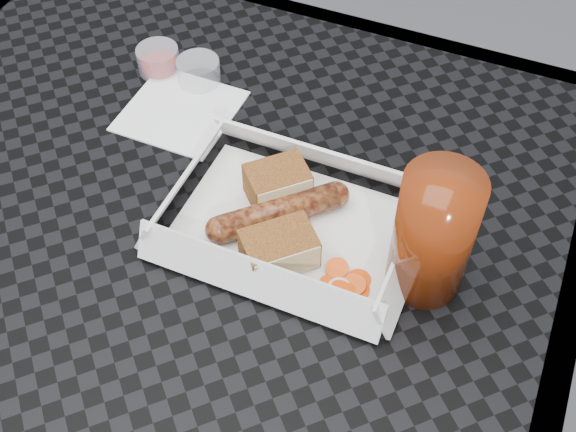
% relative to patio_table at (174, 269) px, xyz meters
% --- Properties ---
extents(patio_table, '(0.80, 0.80, 0.74)m').
position_rel_patio_table_xyz_m(patio_table, '(0.00, 0.00, 0.00)').
color(patio_table, black).
rests_on(patio_table, ground).
extents(food_tray, '(0.22, 0.15, 0.00)m').
position_rel_patio_table_xyz_m(food_tray, '(0.12, 0.05, 0.08)').
color(food_tray, white).
rests_on(food_tray, patio_table).
extents(bratwurst, '(0.11, 0.11, 0.03)m').
position_rel_patio_table_xyz_m(bratwurst, '(0.10, 0.05, 0.09)').
color(bratwurst, brown).
rests_on(bratwurst, food_tray).
extents(bread_near, '(0.07, 0.07, 0.04)m').
position_rel_patio_table_xyz_m(bread_near, '(0.09, 0.08, 0.10)').
color(bread_near, brown).
rests_on(bread_near, food_tray).
extents(bread_far, '(0.08, 0.08, 0.03)m').
position_rel_patio_table_xyz_m(bread_far, '(0.12, 0.00, 0.10)').
color(bread_far, brown).
rests_on(bread_far, food_tray).
extents(veg_garnish, '(0.03, 0.03, 0.00)m').
position_rel_patio_table_xyz_m(veg_garnish, '(0.19, -0.00, 0.08)').
color(veg_garnish, '#EC4A0A').
rests_on(veg_garnish, food_tray).
extents(napkin, '(0.12, 0.12, 0.00)m').
position_rel_patio_table_xyz_m(napkin, '(-0.06, 0.15, 0.08)').
color(napkin, white).
rests_on(napkin, patio_table).
extents(condiment_cup_sauce, '(0.05, 0.05, 0.03)m').
position_rel_patio_table_xyz_m(condiment_cup_sauce, '(-0.12, 0.21, 0.09)').
color(condiment_cup_sauce, maroon).
rests_on(condiment_cup_sauce, patio_table).
extents(condiment_cup_empty, '(0.05, 0.05, 0.03)m').
position_rel_patio_table_xyz_m(condiment_cup_empty, '(-0.07, 0.21, 0.09)').
color(condiment_cup_empty, silver).
rests_on(condiment_cup_empty, patio_table).
extents(drink_glass, '(0.07, 0.07, 0.13)m').
position_rel_patio_table_xyz_m(drink_glass, '(0.25, 0.04, 0.14)').
color(drink_glass, '#652008').
rests_on(drink_glass, patio_table).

